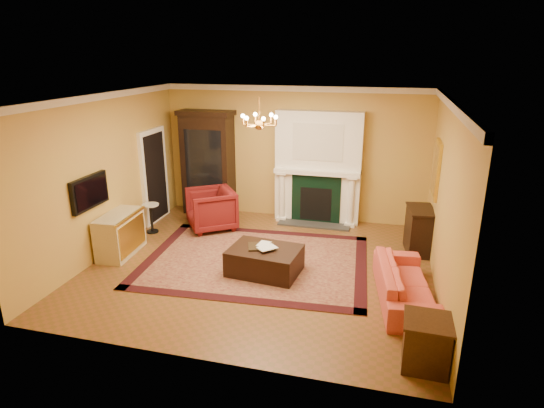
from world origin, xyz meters
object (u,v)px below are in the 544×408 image
(china_cabinet, at_px, (208,165))
(end_table, at_px, (426,344))
(pedestal_table, at_px, (151,216))
(wingback_armchair, at_px, (211,207))
(leather_ottoman, at_px, (265,260))
(console_table, at_px, (419,231))
(coral_sofa, at_px, (405,278))
(commode, at_px, (120,234))

(china_cabinet, height_order, end_table, china_cabinet)
(pedestal_table, bearing_deg, wingback_armchair, 24.75)
(china_cabinet, relative_size, wingback_armchair, 2.38)
(china_cabinet, distance_m, leather_ottoman, 3.60)
(console_table, bearing_deg, leather_ottoman, -155.53)
(coral_sofa, height_order, console_table, console_table)
(china_cabinet, distance_m, console_table, 4.95)
(coral_sofa, bearing_deg, pedestal_table, 65.22)
(china_cabinet, distance_m, coral_sofa, 5.49)
(end_table, distance_m, leather_ottoman, 3.20)
(leather_ottoman, bearing_deg, commode, -175.78)
(pedestal_table, relative_size, end_table, 1.03)
(commode, bearing_deg, pedestal_table, 84.46)
(console_table, bearing_deg, end_table, -98.00)
(pedestal_table, bearing_deg, china_cabinet, 64.75)
(china_cabinet, distance_m, pedestal_table, 1.86)
(leather_ottoman, bearing_deg, coral_sofa, -2.31)
(coral_sofa, bearing_deg, china_cabinet, 47.41)
(wingback_armchair, distance_m, coral_sofa, 4.55)
(wingback_armchair, xyz_separation_m, console_table, (4.32, -0.14, -0.06))
(pedestal_table, relative_size, leather_ottoman, 0.53)
(china_cabinet, relative_size, end_table, 3.77)
(end_table, bearing_deg, wingback_armchair, 139.33)
(end_table, relative_size, leather_ottoman, 0.52)
(console_table, bearing_deg, pedestal_table, 177.05)
(china_cabinet, height_order, console_table, china_cabinet)
(pedestal_table, distance_m, coral_sofa, 5.43)
(commode, distance_m, console_table, 5.72)
(commode, xyz_separation_m, end_table, (5.45, -2.00, -0.09))
(pedestal_table, height_order, coral_sofa, coral_sofa)
(pedestal_table, relative_size, coral_sofa, 0.32)
(wingback_armchair, xyz_separation_m, commode, (-1.19, -1.67, -0.09))
(wingback_armchair, height_order, pedestal_table, wingback_armchair)
(coral_sofa, distance_m, end_table, 1.59)
(pedestal_table, xyz_separation_m, commode, (-0.03, -1.14, 0.03))
(wingback_armchair, bearing_deg, console_table, 52.65)
(wingback_armchair, xyz_separation_m, pedestal_table, (-1.16, -0.53, -0.12))
(commode, xyz_separation_m, leather_ottoman, (2.88, -0.08, -0.16))
(leather_ottoman, bearing_deg, pedestal_table, 162.72)
(wingback_armchair, bearing_deg, china_cabinet, 168.44)
(end_table, distance_m, console_table, 3.52)
(china_cabinet, xyz_separation_m, console_table, (4.76, -1.13, -0.74))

